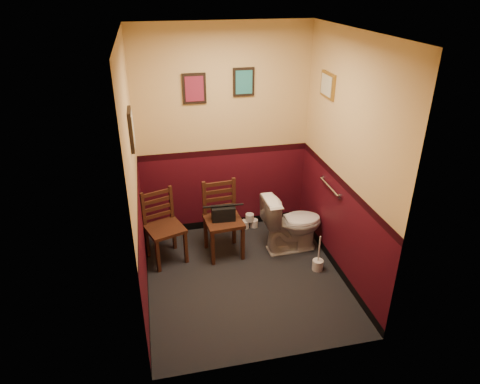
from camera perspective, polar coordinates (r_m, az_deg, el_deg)
name	(u,v)px	position (r m, az deg, el deg)	size (l,w,h in m)	color
floor	(245,278)	(5.07, 0.62, -11.42)	(2.20, 2.40, 0.00)	black
ceiling	(246,32)	(4.01, 0.82, 20.58)	(2.20, 2.40, 0.00)	silver
wall_back	(224,134)	(5.46, -2.16, 7.69)	(2.20, 2.70, 0.00)	#410A14
wall_front	(280,234)	(3.34, 5.36, -5.59)	(2.20, 2.70, 0.00)	#410A14
wall_left	(135,182)	(4.27, -13.83, 1.29)	(2.40, 2.70, 0.00)	#410A14
wall_right	(345,163)	(4.72, 13.87, 3.75)	(2.40, 2.70, 0.00)	#410A14
grab_bar	(330,187)	(5.07, 11.89, 0.66)	(0.05, 0.56, 0.06)	silver
framed_print_back_a	(194,89)	(5.22, -6.12, 13.54)	(0.28, 0.04, 0.36)	black
framed_print_back_b	(244,82)	(5.31, 0.50, 14.46)	(0.26, 0.04, 0.34)	black
framed_print_left	(131,129)	(4.18, -14.29, 8.09)	(0.04, 0.30, 0.38)	black
framed_print_right	(328,85)	(5.02, 11.60, 13.79)	(0.04, 0.34, 0.28)	olive
toilet	(292,223)	(5.41, 6.97, -4.15)	(0.42, 0.76, 0.74)	white
toilet_brush	(318,264)	(5.24, 10.32, -9.45)	(0.13, 0.13, 0.47)	silver
chair_left	(164,227)	(5.23, -10.16, -4.61)	(0.53, 0.53, 0.89)	#3F1F13
chair_right	(223,219)	(5.26, -2.34, -3.66)	(0.47, 0.47, 0.94)	#3F1F13
handbag	(223,213)	(5.17, -2.24, -2.85)	(0.29, 0.15, 0.21)	black
tp_stack	(250,222)	(5.96, 1.28, -3.97)	(0.24, 0.13, 0.21)	silver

